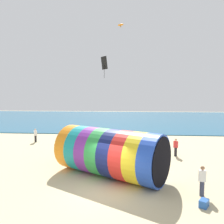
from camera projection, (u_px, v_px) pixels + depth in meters
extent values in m
plane|color=#CCBA8C|center=(103.00, 191.00, 12.25)|extent=(120.00, 120.00, 0.00)
cube|color=#236084|center=(123.00, 119.00, 49.44)|extent=(120.00, 40.00, 0.10)
cylinder|color=orange|center=(74.00, 146.00, 16.29)|extent=(2.33, 3.21, 3.17)
cylinder|color=teal|center=(84.00, 148.00, 15.79)|extent=(2.33, 3.21, 3.17)
cylinder|color=purple|center=(94.00, 150.00, 15.28)|extent=(2.33, 3.21, 3.17)
cylinder|color=green|center=(104.00, 151.00, 14.78)|extent=(2.33, 3.21, 3.17)
cylinder|color=navy|center=(115.00, 153.00, 14.28)|extent=(2.33, 3.21, 3.17)
cylinder|color=red|center=(127.00, 156.00, 13.78)|extent=(2.33, 3.21, 3.17)
cylinder|color=yellow|center=(140.00, 158.00, 13.27)|extent=(2.33, 3.21, 3.17)
cylinder|color=blue|center=(154.00, 160.00, 12.77)|extent=(2.33, 3.21, 3.17)
cylinder|color=black|center=(162.00, 162.00, 12.51)|extent=(1.47, 2.57, 2.91)
cylinder|color=#383D56|center=(202.00, 189.00, 11.69)|extent=(0.24, 0.24, 0.80)
cube|color=white|center=(202.00, 176.00, 11.64)|extent=(0.38, 0.26, 0.60)
sphere|color=#9E7051|center=(203.00, 168.00, 11.60)|extent=(0.22, 0.22, 0.22)
ellipsoid|color=orange|center=(121.00, 25.00, 26.21)|extent=(0.81, 0.65, 0.25)
cube|color=#8F4F12|center=(121.00, 26.00, 26.22)|extent=(0.11, 0.07, 0.20)
cube|color=black|center=(104.00, 63.00, 20.90)|extent=(0.72, 0.75, 1.21)
cylinder|color=black|center=(104.00, 72.00, 20.97)|extent=(0.03, 0.03, 1.22)
cylinder|color=#726651|center=(81.00, 148.00, 20.45)|extent=(0.24, 0.24, 0.80)
cube|color=#2D4CA5|center=(81.00, 141.00, 20.39)|extent=(0.42, 0.34, 0.60)
sphere|color=#9E7051|center=(81.00, 137.00, 20.36)|extent=(0.22, 0.22, 0.22)
cylinder|color=black|center=(36.00, 139.00, 25.04)|extent=(0.24, 0.24, 0.76)
cube|color=white|center=(35.00, 133.00, 24.99)|extent=(0.42, 0.40, 0.57)
sphere|color=beige|center=(35.00, 130.00, 24.96)|extent=(0.21, 0.21, 0.21)
cylinder|color=black|center=(176.00, 152.00, 19.29)|extent=(0.24, 0.24, 0.77)
cube|color=red|center=(176.00, 144.00, 19.23)|extent=(0.42, 0.37, 0.58)
sphere|color=tan|center=(176.00, 140.00, 19.20)|extent=(0.21, 0.21, 0.21)
cube|color=#2659B2|center=(204.00, 203.00, 10.55)|extent=(0.59, 0.63, 0.36)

